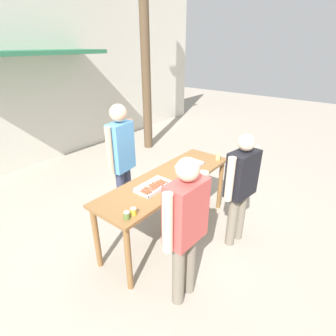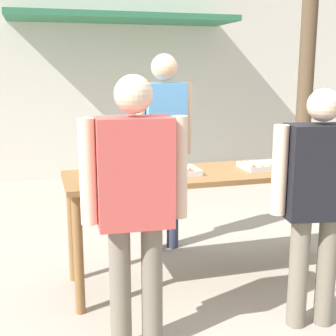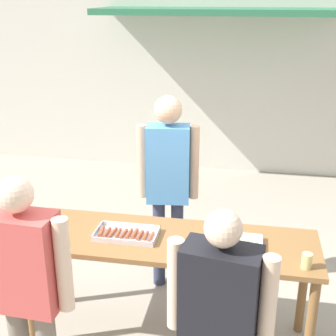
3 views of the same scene
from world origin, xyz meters
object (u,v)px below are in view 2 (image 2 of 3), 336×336
Objects in this scene: person_customer_with_cup at (318,191)px; person_customer_holding_hotdog at (135,194)px; condiment_jar_ketchup at (98,180)px; condiment_jar_mustard at (85,181)px; beer_cup at (332,163)px; food_tray_sausages at (168,173)px; person_server_behind_table at (164,133)px; food_tray_buns at (265,166)px.

person_customer_holding_hotdog is at bearing 7.51° from person_customer_with_cup.
person_customer_with_cup is at bearing -24.84° from condiment_jar_ketchup.
condiment_jar_mustard is 0.63m from person_customer_holding_hotdog.
person_customer_with_cup is at bearing -179.09° from person_customer_holding_hotdog.
food_tray_sausages is at bearing 171.08° from beer_cup.
beer_cup is 0.82m from person_customer_with_cup.
condiment_jar_mustard is 1.95m from beer_cup.
condiment_jar_mustard is 0.05× the size of person_customer_holding_hotdog.
beer_cup is at bearing -47.81° from person_server_behind_table.
food_tray_buns is 0.24× the size of person_customer_with_cup.
beer_cup reaches higher than condiment_jar_ketchup.
person_customer_with_cup reaches higher than beer_cup.
food_tray_buns is 0.83m from person_customer_with_cup.
person_customer_with_cup is (-0.05, -0.83, 0.01)m from food_tray_buns.
beer_cup is 0.06× the size of person_server_behind_table.
food_tray_sausages is 0.30× the size of person_customer_with_cup.
person_customer_with_cup is (0.59, -1.59, -0.18)m from person_server_behind_table.
food_tray_sausages is 0.28× the size of person_customer_holding_hotdog.
condiment_jar_ketchup is at bearing -73.72° from person_customer_holding_hotdog.
person_server_behind_table is 1.66m from person_customer_holding_hotdog.
condiment_jar_mustard is 0.09m from condiment_jar_ketchup.
food_tray_buns is 1.47m from person_customer_holding_hotdog.
beer_cup is at bearing 0.28° from condiment_jar_ketchup.
beer_cup is at bearing -121.05° from person_customer_with_cup.
condiment_jar_ketchup is 0.05× the size of person_customer_holding_hotdog.
person_customer_holding_hotdog reaches higher than person_customer_with_cup.
person_server_behind_table reaches higher than beer_cup.
beer_cup is 0.07× the size of person_customer_with_cup.
beer_cup reaches higher than food_tray_sausages.
beer_cup is (1.95, 0.00, 0.01)m from condiment_jar_mustard.
condiment_jar_mustard is at bearing 176.02° from condiment_jar_ketchup.
person_customer_with_cup is (-0.53, -0.62, -0.03)m from beer_cup.
food_tray_buns is at bearing -0.14° from food_tray_sausages.
beer_cup is at bearing -22.94° from food_tray_buns.
person_server_behind_table is at bearing -60.28° from person_customer_with_cup.
beer_cup is at bearing -8.92° from food_tray_sausages.
condiment_jar_ketchup reaches higher than food_tray_buns.
person_server_behind_table is (-0.64, 0.76, 0.19)m from food_tray_buns.
food_tray_sausages is at bearing -110.61° from person_server_behind_table.
person_customer_holding_hotdog reaches higher than condiment_jar_ketchup.
condiment_jar_ketchup is 0.75× the size of beer_cup.
beer_cup reaches higher than condiment_jar_mustard.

